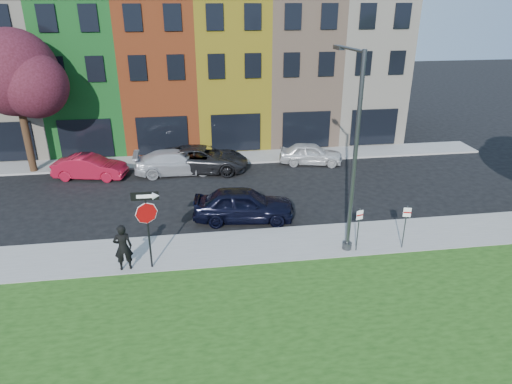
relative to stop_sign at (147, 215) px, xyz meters
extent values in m
plane|color=black|center=(4.93, -1.88, -2.48)|extent=(120.00, 120.00, 0.00)
cube|color=gray|center=(6.93, 1.12, -2.42)|extent=(40.00, 3.00, 0.12)
cube|color=gray|center=(1.93, 13.12, -2.42)|extent=(40.00, 2.40, 0.12)
cube|color=#B8AF99|center=(-10.07, 19.32, 2.52)|extent=(5.00, 10.00, 10.00)
cube|color=#24842E|center=(-5.07, 19.32, 2.52)|extent=(5.00, 10.00, 10.00)
cube|color=#A8411C|center=(-0.07, 19.32, 2.52)|extent=(5.00, 10.00, 10.00)
cube|color=gold|center=(4.93, 19.32, 2.52)|extent=(5.00, 10.00, 10.00)
cube|color=#92745E|center=(9.93, 19.32, 2.52)|extent=(5.00, 10.00, 10.00)
cube|color=beige|center=(14.93, 19.32, 2.52)|extent=(5.00, 10.00, 10.00)
cube|color=black|center=(2.43, 14.26, -0.98)|extent=(30.00, 0.12, 2.60)
cylinder|color=black|center=(0.00, 0.02, -0.74)|extent=(0.08, 0.08, 3.25)
cylinder|color=white|center=(0.00, 0.00, 0.07)|extent=(0.89, 0.04, 0.89)
cylinder|color=#910709|center=(0.00, -0.03, 0.07)|extent=(0.85, 0.03, 0.85)
cube|color=black|center=(0.00, 0.00, 0.79)|extent=(1.05, 0.05, 0.34)
cube|color=white|center=(0.00, -0.03, 0.79)|extent=(0.66, 0.03, 0.14)
imported|color=black|center=(-1.05, 0.02, -1.37)|extent=(0.86, 0.68, 1.98)
imported|color=black|center=(4.23, 3.89, -1.64)|extent=(3.16, 5.40, 1.68)
imported|color=maroon|center=(-4.32, 10.82, -1.78)|extent=(3.17, 4.89, 1.42)
imported|color=#B2B3B8|center=(0.82, 10.88, -1.75)|extent=(2.51, 5.25, 1.47)
imported|color=black|center=(2.49, 11.09, -1.69)|extent=(4.45, 6.54, 1.58)
imported|color=silver|center=(9.56, 11.40, -1.78)|extent=(3.37, 4.80, 1.40)
cylinder|color=#434547|center=(8.31, 0.27, 1.81)|extent=(0.18, 0.18, 8.35)
cylinder|color=#434547|center=(8.31, 0.27, -2.21)|extent=(0.40, 0.40, 0.30)
cylinder|color=#434547|center=(8.16, 1.25, 5.89)|extent=(0.41, 2.00, 0.12)
cube|color=#434547|center=(8.00, 2.34, 5.84)|extent=(0.33, 0.58, 0.16)
cylinder|color=#434547|center=(8.66, 0.07, -1.37)|extent=(0.05, 0.05, 1.99)
cube|color=white|center=(8.66, 0.04, -0.65)|extent=(0.31, 0.11, 0.42)
cube|color=#910709|center=(8.66, 0.02, -0.65)|extent=(0.31, 0.10, 0.06)
cylinder|color=#434547|center=(10.73, 0.02, -1.36)|extent=(0.05, 0.05, 2.00)
cube|color=white|center=(10.73, -0.01, -0.64)|extent=(0.31, 0.11, 0.42)
cube|color=#910709|center=(10.73, -0.03, -0.64)|extent=(0.31, 0.10, 0.06)
cylinder|color=black|center=(-8.07, 12.32, -0.22)|extent=(0.44, 0.44, 4.29)
sphere|color=black|center=(-8.07, 12.32, 3.67)|extent=(4.99, 4.99, 4.99)
sphere|color=black|center=(-6.82, 11.57, 3.05)|extent=(3.74, 3.74, 3.74)
sphere|color=black|center=(-9.19, 13.19, 3.17)|extent=(3.49, 3.49, 3.49)
sphere|color=black|center=(-7.82, 12.82, 4.55)|extent=(2.99, 2.99, 2.99)
camera|label=1|loc=(1.92, -16.23, 7.81)|focal=32.00mm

